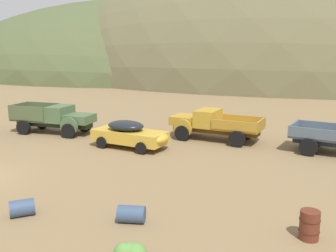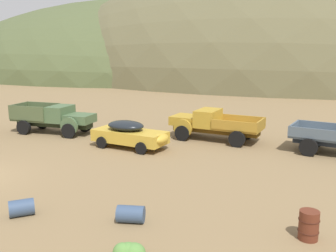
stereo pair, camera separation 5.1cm
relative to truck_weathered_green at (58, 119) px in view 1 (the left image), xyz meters
The scene contains 9 objects.
hill_far_right 71.07m from the truck_weathered_green, 98.92° to the left, with size 93.03×85.28×33.27m, color #4C5633.
hill_distant 61.26m from the truck_weathered_green, 68.45° to the left, with size 100.14×71.31×44.64m, color brown.
truck_weathered_green is the anchor object (origin of this frame).
car_faded_yellow 6.47m from the truck_weathered_green, 24.05° to the right, with size 4.86×2.94×1.57m.
truck_mustard 10.09m from the truck_weathered_green, ahead, with size 6.04×3.51×1.89m.
oil_drum_foreground 13.11m from the truck_weathered_green, 68.23° to the right, with size 1.01×0.95×0.58m.
oil_drum_spare 14.75m from the truck_weathered_green, 53.76° to the right, with size 0.95×0.65×0.58m.
oil_drum_by_truck 18.63m from the truck_weathered_green, 39.68° to the right, with size 0.64×0.64×0.91m.
bush_front_right 17.90m from the truck_weathered_green, ahead, with size 1.53×1.15×0.93m.
Camera 1 is at (11.94, -14.07, 5.75)m, focal length 41.12 mm.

